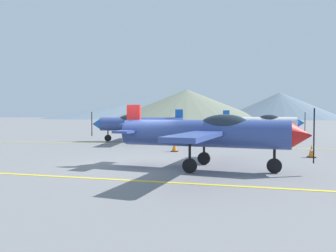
% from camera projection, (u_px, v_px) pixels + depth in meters
% --- Properties ---
extents(ground_plane, '(400.00, 400.00, 0.00)m').
position_uv_depth(ground_plane, '(139.00, 165.00, 12.86)').
color(ground_plane, slate).
extents(apron_line_near, '(80.00, 0.16, 0.01)m').
position_uv_depth(apron_line_near, '(106.00, 179.00, 9.93)').
color(apron_line_near, yellow).
rests_on(apron_line_near, ground_plane).
extents(apron_line_far, '(80.00, 0.16, 0.01)m').
position_uv_depth(apron_line_far, '(182.00, 146.00, 20.79)').
color(apron_line_far, yellow).
rests_on(apron_line_far, ground_plane).
extents(airplane_near, '(6.98, 8.01, 2.39)m').
position_uv_depth(airplane_near, '(209.00, 133.00, 11.71)').
color(airplane_near, '#33478C').
rests_on(airplane_near, ground_plane).
extents(airplane_mid, '(7.00, 7.99, 2.39)m').
position_uv_depth(airplane_mid, '(138.00, 124.00, 23.87)').
color(airplane_mid, '#33478C').
rests_on(airplane_mid, ground_plane).
extents(airplane_far, '(6.96, 8.00, 2.39)m').
position_uv_depth(airplane_far, '(262.00, 122.00, 27.71)').
color(airplane_far, silver).
rests_on(airplane_far, ground_plane).
extents(traffic_cone_front, '(0.36, 0.36, 0.59)m').
position_uv_depth(traffic_cone_front, '(175.00, 146.00, 17.41)').
color(traffic_cone_front, black).
rests_on(traffic_cone_front, ground_plane).
extents(traffic_cone_side, '(0.36, 0.36, 0.59)m').
position_uv_depth(traffic_cone_side, '(312.00, 151.00, 15.01)').
color(traffic_cone_side, black).
rests_on(traffic_cone_side, ground_plane).
extents(hill_left, '(89.92, 89.92, 7.74)m').
position_uv_depth(hill_left, '(126.00, 112.00, 179.20)').
color(hill_left, slate).
rests_on(hill_left, ground_plane).
extents(hill_centerleft, '(66.21, 66.21, 13.28)m').
position_uv_depth(hill_centerleft, '(187.00, 104.00, 142.51)').
color(hill_centerleft, slate).
rests_on(hill_centerleft, ground_plane).
extents(hill_centerright, '(53.87, 53.87, 11.94)m').
position_uv_depth(hill_centerright, '(280.00, 106.00, 142.73)').
color(hill_centerright, slate).
rests_on(hill_centerright, ground_plane).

